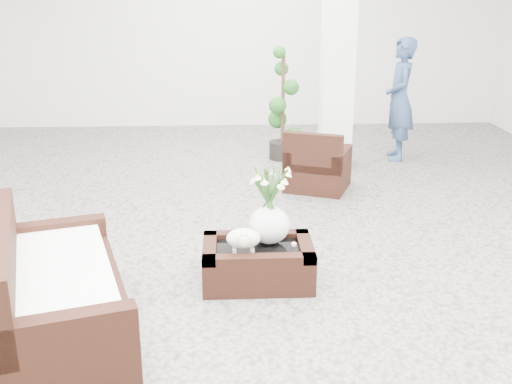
{
  "coord_description": "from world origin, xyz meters",
  "views": [
    {
      "loc": [
        -0.25,
        -5.27,
        2.36
      ],
      "look_at": [
        0.0,
        -0.1,
        0.62
      ],
      "focal_mm": 43.38,
      "sensor_mm": 36.0,
      "label": 1
    }
  ],
  "objects_px": {
    "coffee_table": "(258,265)",
    "topiary": "(283,105)",
    "armchair": "(318,159)",
    "loveseat": "(60,281)"
  },
  "relations": [
    {
      "from": "coffee_table",
      "to": "topiary",
      "type": "distance_m",
      "value": 3.94
    },
    {
      "from": "armchair",
      "to": "loveseat",
      "type": "height_order",
      "value": "loveseat"
    },
    {
      "from": "armchair",
      "to": "loveseat",
      "type": "bearing_deg",
      "value": 77.88
    },
    {
      "from": "coffee_table",
      "to": "armchair",
      "type": "xyz_separation_m",
      "value": [
        0.85,
        2.47,
        0.22
      ]
    },
    {
      "from": "loveseat",
      "to": "topiary",
      "type": "relative_size",
      "value": 1.08
    },
    {
      "from": "coffee_table",
      "to": "armchair",
      "type": "distance_m",
      "value": 2.63
    },
    {
      "from": "coffee_table",
      "to": "loveseat",
      "type": "height_order",
      "value": "loveseat"
    },
    {
      "from": "coffee_table",
      "to": "loveseat",
      "type": "relative_size",
      "value": 0.54
    },
    {
      "from": "loveseat",
      "to": "armchair",
      "type": "bearing_deg",
      "value": -51.43
    },
    {
      "from": "coffee_table",
      "to": "topiary",
      "type": "xyz_separation_m",
      "value": [
        0.54,
        3.85,
        0.62
      ]
    }
  ]
}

